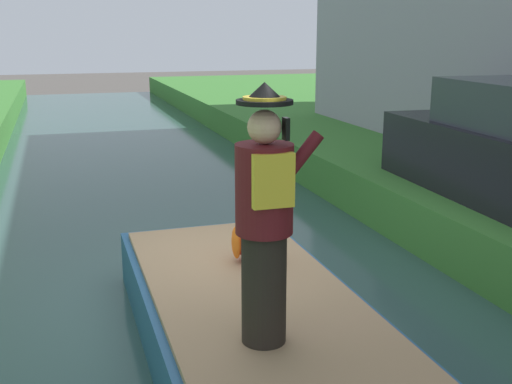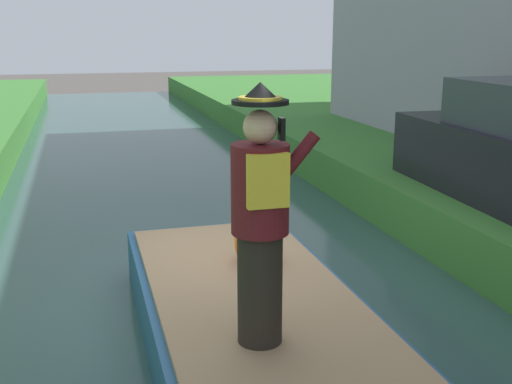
# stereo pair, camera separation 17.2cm
# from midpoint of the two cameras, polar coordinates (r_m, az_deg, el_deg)

# --- Properties ---
(ground_plane) EXTENTS (80.00, 80.00, 0.00)m
(ground_plane) POSITION_cam_midpoint_polar(r_m,az_deg,el_deg) (6.79, -4.11, -10.72)
(ground_plane) COLOR #4C4742
(canal_water) EXTENTS (5.49, 48.00, 0.10)m
(canal_water) POSITION_cam_midpoint_polar(r_m,az_deg,el_deg) (6.77, -4.12, -10.34)
(canal_water) COLOR #2D4C47
(canal_water) RESTS_ON ground
(boat) EXTENTS (1.82, 4.21, 0.61)m
(boat) POSITION_cam_midpoint_polar(r_m,az_deg,el_deg) (5.61, -1.35, -11.82)
(boat) COLOR #23517A
(boat) RESTS_ON canal_water
(person_pirate) EXTENTS (0.61, 0.42, 1.85)m
(person_pirate) POSITION_cam_midpoint_polar(r_m,az_deg,el_deg) (4.31, -0.32, -2.38)
(person_pirate) COLOR black
(person_pirate) RESTS_ON boat
(parrot_plush) EXTENTS (0.36, 0.35, 0.57)m
(parrot_plush) POSITION_cam_midpoint_polar(r_m,az_deg,el_deg) (6.06, -1.32, -4.11)
(parrot_plush) COLOR red
(parrot_plush) RESTS_ON boat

